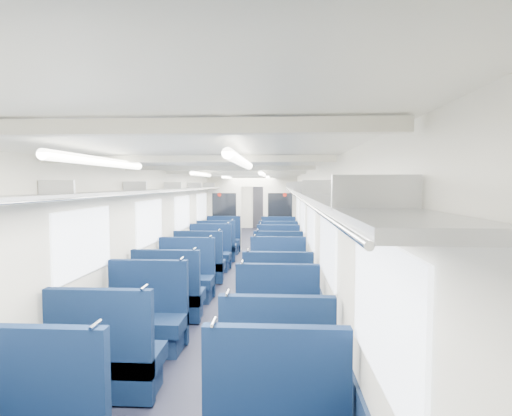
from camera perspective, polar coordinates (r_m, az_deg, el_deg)
The scene contains 29 objects.
floor at distance 9.82m, azimuth -1.69°, elevation -8.77°, with size 2.80×18.00×0.01m, color black.
ceiling at distance 9.60m, azimuth -1.71°, elevation 5.08°, with size 2.80×18.00×0.01m, color silver.
wall_left at distance 9.86m, azimuth -9.84°, elevation -1.85°, with size 0.02×18.00×2.35m, color beige.
dado_left at distance 9.96m, azimuth -9.70°, elevation -6.58°, with size 0.03×17.90×0.70m, color #101E38.
wall_right at distance 9.62m, azimuth 6.64°, elevation -1.96°, with size 0.02×18.00×2.35m, color beige.
dado_right at distance 9.73m, azimuth 6.52°, elevation -6.80°, with size 0.03×17.90×0.70m, color #101E38.
wall_far at distance 18.60m, azimuth 0.74°, elevation 0.69°, with size 2.80×0.02×2.35m, color beige.
luggage_rack_left at distance 9.78m, azimuth -8.82°, elevation 2.80°, with size 0.36×17.40×0.18m.
luggage_rack_right at distance 9.56m, azimuth 5.56°, elevation 2.81°, with size 0.36×17.40×0.18m.
windows at distance 9.16m, azimuth -1.96°, elevation -0.67°, with size 2.78×15.60×0.75m.
ceiling_fittings at distance 9.34m, azimuth -1.85°, elevation 4.75°, with size 2.70×16.06×0.11m.
end_door at distance 18.55m, azimuth 0.73°, elevation 0.14°, with size 0.75×0.06×2.00m, color black.
bulkhead at distance 12.40m, azimuth -0.57°, elevation -0.45°, with size 2.80×0.10×2.35m.
seat_4 at distance 4.38m, azimuth -20.76°, elevation -20.04°, with size 1.02×0.57×1.14m.
seat_5 at distance 3.93m, azimuth 3.02°, elevation -22.65°, with size 1.02×0.57×1.14m.
seat_6 at distance 5.35m, azimuth -15.68°, elevation -15.54°, with size 1.02×0.57×1.14m.
seat_7 at distance 4.93m, azimuth 3.09°, elevation -17.07°, with size 1.02×0.57×1.14m.
seat_8 at distance 6.31m, azimuth -12.48°, elevation -12.52°, with size 1.02×0.57×1.14m.
seat_9 at distance 6.02m, azimuth 3.14°, elevation -13.25°, with size 1.02×0.57×1.14m.
seat_10 at distance 7.33m, azimuth -10.12°, elevation -10.24°, with size 1.02×0.57×1.14m.
seat_11 at distance 7.31m, azimuth 3.18°, elevation -10.22°, with size 1.02×0.57×1.14m.
seat_12 at distance 8.54m, azimuth -8.13°, elevation -8.26°, with size 1.02×0.57×1.14m.
seat_13 at distance 8.43m, azimuth 3.21°, elevation -8.38°, with size 1.02×0.57×1.14m.
seat_14 at distance 9.69m, azimuth -6.71°, elevation -6.84°, with size 1.02×0.57×1.14m.
seat_15 at distance 9.40m, azimuth 3.22°, elevation -7.14°, with size 1.02×0.57×1.14m.
seat_16 at distance 10.76m, azimuth -5.68°, elevation -5.79°, with size 1.02×0.57×1.14m.
seat_17 at distance 10.58m, azimuth 3.24°, elevation -5.94°, with size 1.02×0.57×1.14m.
seat_18 at distance 11.95m, azimuth -4.77°, elevation -4.86°, with size 1.02×0.57×1.14m.
seat_19 at distance 11.74m, azimuth 3.25°, elevation -5.01°, with size 1.02×0.57×1.14m.
Camera 1 is at (0.84, -9.56, 2.08)m, focal length 27.71 mm.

